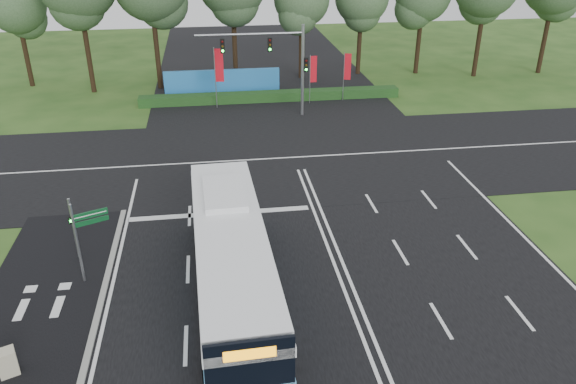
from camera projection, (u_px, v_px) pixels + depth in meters
name	position (u px, v px, depth m)	size (l,w,h in m)	color
ground	(332.00, 258.00, 26.05)	(120.00, 120.00, 0.00)	#264A18
road_main	(332.00, 258.00, 26.04)	(20.00, 120.00, 0.04)	black
road_cross	(293.00, 158.00, 36.66)	(120.00, 14.00, 0.05)	black
bike_path	(33.00, 325.00, 21.80)	(5.00, 18.00, 0.06)	black
kerb_strip	(97.00, 319.00, 22.09)	(0.25, 18.00, 0.12)	gray
city_bus	(232.00, 263.00, 22.34)	(3.20, 13.24, 3.77)	#61ADE2
pedestrian_signal	(73.00, 227.00, 25.29)	(0.29, 0.40, 3.09)	gray
street_sign	(84.00, 232.00, 23.48)	(1.38, 0.64, 3.81)	gray
utility_cabinet	(7.00, 363.00, 19.28)	(0.63, 0.52, 1.04)	#BDB698
banner_flag_left	(218.00, 69.00, 44.62)	(0.73, 0.13, 4.94)	gray
banner_flag_mid	(313.00, 72.00, 45.98)	(0.60, 0.12, 4.06)	gray
banner_flag_right	(347.00, 69.00, 46.64)	(0.59, 0.20, 4.09)	gray
traffic_light_gantry	(279.00, 57.00, 42.14)	(8.41, 0.28, 7.00)	gray
hedge	(271.00, 96.00, 47.56)	(22.00, 1.20, 0.80)	#173B15
blue_hoarding	(222.00, 82.00, 48.95)	(10.00, 0.30, 2.20)	#2272BD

